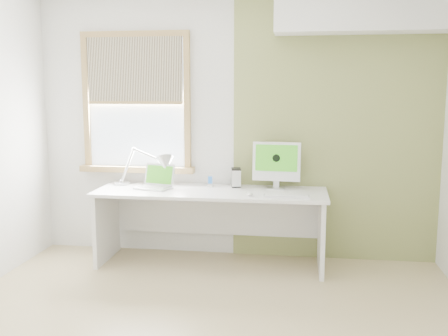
% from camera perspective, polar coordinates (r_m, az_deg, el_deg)
% --- Properties ---
extents(room, '(4.04, 3.54, 2.64)m').
position_cam_1_polar(room, '(3.39, -2.53, 2.36)').
color(room, tan).
rests_on(room, ground).
extents(accent_wall, '(2.00, 0.02, 2.60)m').
position_cam_1_polar(accent_wall, '(5.08, 12.40, 4.27)').
color(accent_wall, '#929453').
rests_on(accent_wall, room).
extents(soffit, '(1.60, 0.40, 0.42)m').
position_cam_1_polar(soffit, '(4.97, 15.38, 16.79)').
color(soffit, white).
rests_on(soffit, room).
extents(window, '(1.20, 0.14, 1.42)m').
position_cam_1_polar(window, '(5.29, -9.83, 7.16)').
color(window, '#9D7B44').
rests_on(window, room).
extents(desk, '(2.20, 0.70, 0.73)m').
position_cam_1_polar(desk, '(4.96, -1.39, -4.60)').
color(desk, white).
rests_on(desk, room).
extents(desk_lamp, '(0.67, 0.27, 0.38)m').
position_cam_1_polar(desk_lamp, '(5.08, -7.52, 0.21)').
color(desk_lamp, silver).
rests_on(desk_lamp, desk).
extents(laptop, '(0.38, 0.34, 0.23)m').
position_cam_1_polar(laptop, '(5.01, -7.61, -1.58)').
color(laptop, silver).
rests_on(laptop, desk).
extents(phone_dock, '(0.06, 0.06, 0.12)m').
position_cam_1_polar(phone_dock, '(5.04, -1.56, -1.72)').
color(phone_dock, silver).
rests_on(phone_dock, desk).
extents(external_drive, '(0.11, 0.16, 0.18)m').
position_cam_1_polar(external_drive, '(5.02, 1.36, -1.08)').
color(external_drive, silver).
rests_on(external_drive, desk).
extents(imac, '(0.46, 0.16, 0.45)m').
position_cam_1_polar(imac, '(4.94, 5.90, 0.61)').
color(imac, silver).
rests_on(imac, desk).
extents(keyboard, '(0.41, 0.12, 0.02)m').
position_cam_1_polar(keyboard, '(4.58, 7.02, -3.14)').
color(keyboard, white).
rests_on(keyboard, desk).
extents(mouse, '(0.05, 0.09, 0.03)m').
position_cam_1_polar(mouse, '(4.62, 2.92, -2.95)').
color(mouse, white).
rests_on(mouse, desk).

